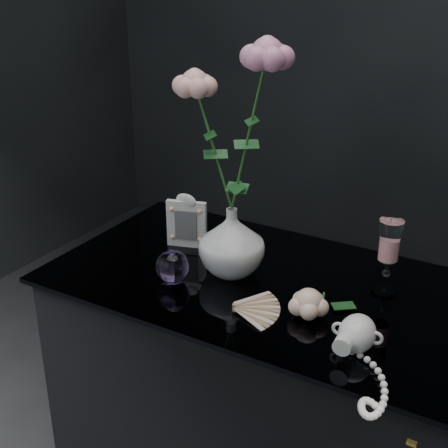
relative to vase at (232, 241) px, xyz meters
The scene contains 9 objects.
table 0.47m from the vase, ahead, with size 1.05×0.58×0.76m.
vase is the anchor object (origin of this frame).
wine_glass 0.36m from the vase, 14.54° to the left, with size 0.06×0.06×0.18m, color white, non-canonical shape.
picture_frame 0.19m from the vase, 158.21° to the left, with size 0.11×0.08×0.15m, color silver, non-canonical shape.
paperweight 0.15m from the vase, 132.03° to the right, with size 0.08×0.08×0.08m, color #A382D3, non-canonical shape.
paper_fan 0.19m from the vase, 57.75° to the right, with size 0.20×0.15×0.02m, color beige, non-canonical shape.
loose_rose 0.26m from the vase, 20.32° to the right, with size 0.14×0.19×0.06m, color #FFC4A4, non-canonical shape.
pearl_jar 0.40m from the vase, 22.25° to the right, with size 0.25×0.26×0.08m, color white, non-canonical shape.
roses 0.29m from the vase, 36.91° to the right, with size 0.26×0.12×0.45m.
Camera 1 is at (0.57, -1.13, 1.48)m, focal length 50.00 mm.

